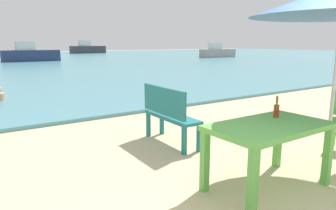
{
  "coord_description": "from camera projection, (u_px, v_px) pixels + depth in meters",
  "views": [
    {
      "loc": [
        -3.03,
        -1.31,
        1.65
      ],
      "look_at": [
        -0.11,
        3.0,
        0.6
      ],
      "focal_mm": 33.38,
      "sensor_mm": 36.0,
      "label": 1
    }
  ],
  "objects": [
    {
      "name": "picnic_table_green",
      "position": [
        269.0,
        133.0,
        3.48
      ],
      "size": [
        1.4,
        0.8,
        0.76
      ],
      "color": "#60B24C",
      "rests_on": "ground_plane"
    },
    {
      "name": "beer_bottle_amber",
      "position": [
        276.0,
        110.0,
        3.73
      ],
      "size": [
        0.07,
        0.07,
        0.26
      ],
      "color": "brown",
      "rests_on": "picnic_table_green"
    },
    {
      "name": "bench_teal_center",
      "position": [
        168.0,
        112.0,
        5.05
      ],
      "size": [
        0.4,
        1.21,
        0.95
      ],
      "color": "#237275",
      "rests_on": "ground_plane"
    },
    {
      "name": "boat_cargo_ship",
      "position": [
        217.0,
        52.0,
        33.48
      ],
      "size": [
        4.22,
        1.15,
        1.54
      ],
      "color": "gray",
      "rests_on": "sea_water"
    },
    {
      "name": "boat_ferry",
      "position": [
        87.0,
        49.0,
        46.28
      ],
      "size": [
        5.11,
        1.39,
        1.86
      ],
      "color": "#38383F",
      "rests_on": "sea_water"
    },
    {
      "name": "boat_tanker",
      "position": [
        30.0,
        54.0,
        26.28
      ],
      "size": [
        4.53,
        1.23,
        1.65
      ],
      "color": "navy",
      "rests_on": "sea_water"
    }
  ]
}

